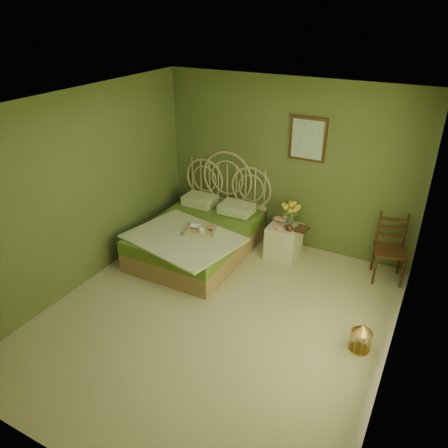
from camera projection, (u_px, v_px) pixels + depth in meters
The scene contains 14 objects.
floor at pixel (216, 318), 5.43m from camera, with size 4.50×4.50×0.00m, color #C7B690.
ceiling at pixel (213, 107), 4.24m from camera, with size 4.50×4.50×0.00m, color silver.
wall_back at pixel (287, 165), 6.60m from camera, with size 4.00×4.00×0.00m, color #576636.
wall_left at pixel (80, 192), 5.67m from camera, with size 4.50×4.50×0.00m, color #576636.
wall_right at pixel (405, 273), 4.00m from camera, with size 4.50×4.50×0.00m, color #576636.
wall_art at pixel (308, 139), 6.25m from camera, with size 0.54×0.04×0.64m.
bed at pixel (199, 235), 6.73m from camera, with size 1.73×2.19×1.35m.
nightstand at pixel (285, 236), 6.61m from camera, with size 0.47×0.47×0.94m.
chair at pixel (392, 244), 6.03m from camera, with size 0.51×0.51×0.95m.
birdcage at pixel (361, 338), 4.87m from camera, with size 0.23×0.23×0.35m.
book_lower at pixel (297, 228), 6.46m from camera, with size 0.17×0.23×0.02m, color #381E0F.
book_upper at pixel (297, 227), 6.45m from camera, with size 0.16×0.22×0.02m, color #472819.
cereal_bowl at pixel (195, 226), 6.45m from camera, with size 0.16×0.16×0.04m, color white.
coffee_cup at pixel (202, 231), 6.28m from camera, with size 0.09×0.09×0.08m, color white.
Camera 1 is at (2.12, -3.74, 3.52)m, focal length 35.00 mm.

